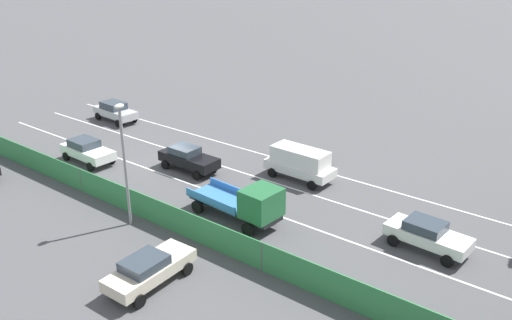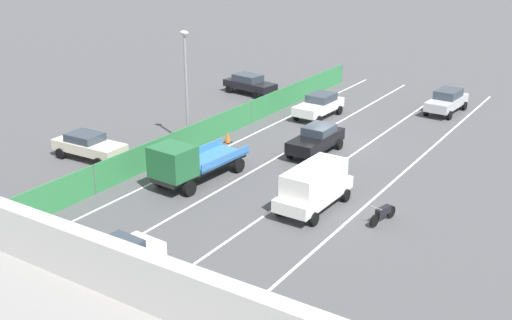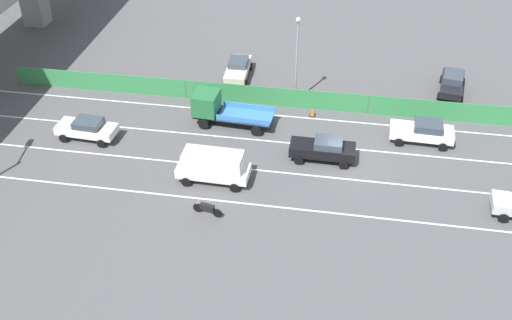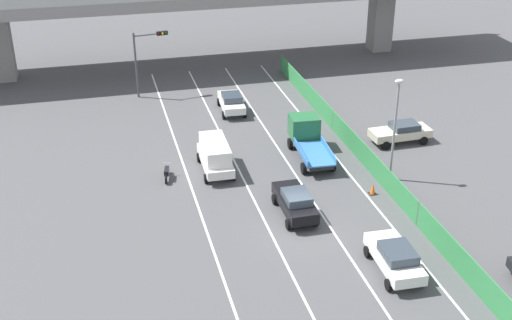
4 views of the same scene
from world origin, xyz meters
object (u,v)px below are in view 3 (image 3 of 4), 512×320
motorcycle (207,208)px  street_lamp (297,52)px  parked_sedan_dark (452,82)px  car_van_white (213,165)px  car_sedan_black (324,149)px  car_hatchback_white (87,128)px  parked_sedan_cream (238,68)px  flatbed_truck_blue (219,109)px  car_sedan_white (423,131)px  traffic_cone (313,112)px

motorcycle → street_lamp: street_lamp is taller
motorcycle → parked_sedan_dark: 24.39m
car_van_white → car_sedan_black: car_van_white is taller
car_hatchback_white → parked_sedan_cream: car_hatchback_white is taller
motorcycle → street_lamp: size_ratio=0.27×
motorcycle → flatbed_truck_blue: bearing=8.3°
street_lamp → car_sedan_white: bearing=-113.2°
car_van_white → parked_sedan_cream: car_van_white is taller
flatbed_truck_blue → car_sedan_white: bearing=-90.1°
car_van_white → car_hatchback_white: (3.37, 10.14, -0.36)m
car_sedan_white → car_hatchback_white: 24.28m
car_hatchback_white → parked_sedan_dark: parked_sedan_dark is taller
motorcycle → car_sedan_white: bearing=-52.5°
motorcycle → car_hatchback_white: bearing=57.2°
flatbed_truck_blue → motorcycle: (-10.39, -1.51, -0.81)m
flatbed_truck_blue → traffic_cone: bearing=-72.1°
car_sedan_white → parked_sedan_cream: 16.71m
car_hatchback_white → car_sedan_white: bearing=-81.6°
traffic_cone → street_lamp: bearing=39.7°
car_sedan_white → traffic_cone: 8.45m
car_van_white → flatbed_truck_blue: 7.07m
car_van_white → street_lamp: (11.11, -4.16, 3.09)m
car_hatchback_white → motorcycle: car_hatchback_white is taller
car_sedan_black → traffic_cone: size_ratio=6.17×
car_sedan_white → car_hatchback_white: car_sedan_white is taller
car_sedan_white → parked_sedan_cream: bearing=63.7°
traffic_cone → parked_sedan_cream: bearing=53.1°
car_van_white → car_sedan_white: bearing=-63.4°
car_van_white → flatbed_truck_blue: (6.98, 1.13, 0.04)m
street_lamp → traffic_cone: size_ratio=9.74×
car_hatchback_white → flatbed_truck_blue: 9.71m
flatbed_truck_blue → car_van_white: bearing=-170.8°
motorcycle → traffic_cone: bearing=-23.1°
car_van_white → car_sedan_black: bearing=-63.1°
car_van_white → traffic_cone: bearing=-32.0°
car_sedan_black → car_hatchback_white: (-0.17, 17.13, -0.05)m
traffic_cone → parked_sedan_dark: bearing=-62.9°
motorcycle → traffic_cone: (12.61, -5.37, -0.12)m
flatbed_truck_blue → traffic_cone: (2.22, -6.88, -0.93)m
street_lamp → parked_sedan_dark: bearing=-73.7°
parked_sedan_dark → car_van_white: bearing=131.6°
car_sedan_black → parked_sedan_cream: car_sedan_black is taller
car_van_white → traffic_cone: (9.20, -5.75, -0.89)m
motorcycle → traffic_cone: 13.71m
flatbed_truck_blue → parked_sedan_dark: 19.40m
car_sedan_black → car_sedan_white: car_sedan_black is taller
car_sedan_white → car_sedan_black: bearing=116.2°
car_van_white → traffic_cone: car_van_white is taller
car_van_white → street_lamp: size_ratio=0.68×
street_lamp → car_hatchback_white: bearing=118.4°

